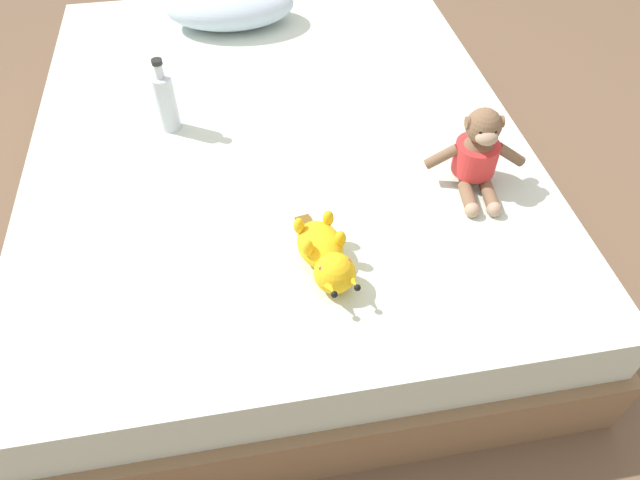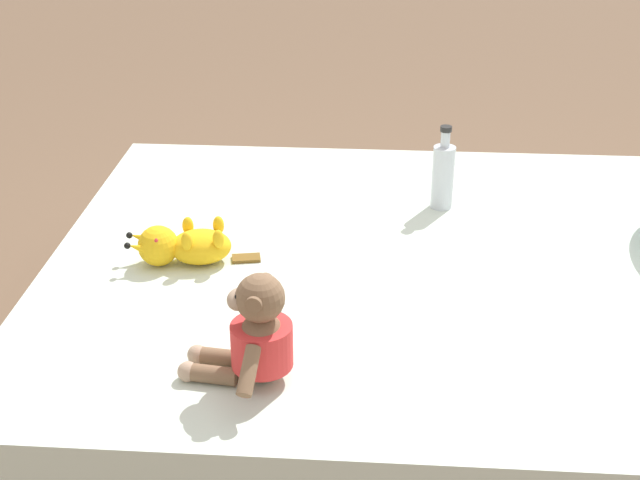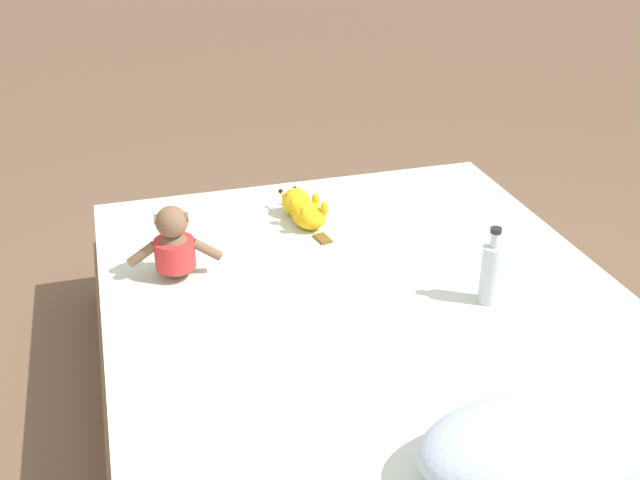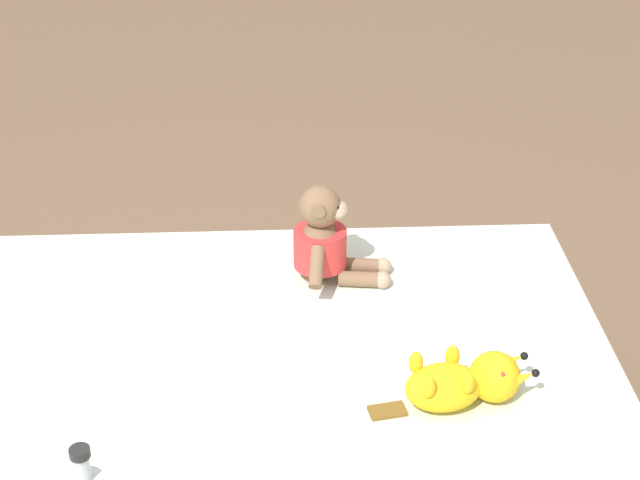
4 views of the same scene
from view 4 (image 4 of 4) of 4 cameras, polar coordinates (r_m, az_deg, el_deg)
plush_monkey at (r=2.30m, az=0.27°, el=-0.09°), size 0.29×0.24×0.24m
plush_yellow_creature at (r=1.97m, az=8.19°, el=-7.92°), size 0.14×0.33×0.10m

